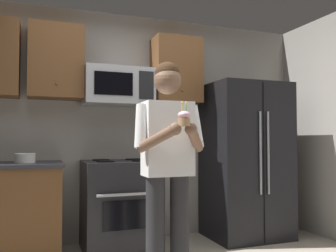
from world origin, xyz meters
TOP-DOWN VIEW (x-y plane):
  - wall_back at (0.00, 1.75)m, footprint 4.40×0.10m
  - oven_range at (-0.15, 1.36)m, footprint 0.76×0.70m
  - microwave at (-0.15, 1.48)m, footprint 0.74×0.41m
  - refrigerator at (1.35, 1.32)m, footprint 0.90×0.75m
  - cabinet_row_upper at (-0.72, 1.53)m, footprint 2.78×0.36m
  - bowl_large_white at (-1.08, 1.35)m, footprint 0.20×0.20m
  - person at (-0.01, 0.28)m, footprint 0.60×0.48m
  - cupcake at (-0.01, -0.05)m, footprint 0.09×0.09m

SIDE VIEW (x-z plane):
  - oven_range at x=-0.15m, z-range 0.00..0.93m
  - refrigerator at x=1.35m, z-range 0.00..1.80m
  - bowl_large_white at x=-1.08m, z-range 0.92..1.01m
  - person at x=-0.01m, z-range 0.11..1.88m
  - cupcake at x=-0.01m, z-range 1.21..1.38m
  - wall_back at x=0.00m, z-range 0.00..2.60m
  - microwave at x=-0.15m, z-range 1.52..1.92m
  - cabinet_row_upper at x=-0.72m, z-range 1.57..2.33m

